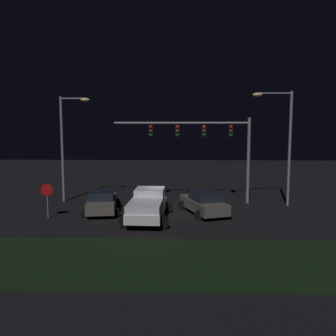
% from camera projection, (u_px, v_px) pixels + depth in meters
% --- Properties ---
extents(ground_plane, '(80.00, 80.00, 0.00)m').
position_uv_depth(ground_plane, '(165.00, 212.00, 23.59)').
color(ground_plane, black).
extents(grass_median, '(25.48, 5.56, 0.10)m').
position_uv_depth(grass_median, '(158.00, 261.00, 14.62)').
color(grass_median, black).
rests_on(grass_median, ground_plane).
extents(pickup_truck, '(3.01, 5.48, 1.80)m').
position_uv_depth(pickup_truck, '(148.00, 204.00, 21.47)').
color(pickup_truck, silver).
rests_on(pickup_truck, ground_plane).
extents(car_sedan, '(3.36, 4.75, 1.51)m').
position_uv_depth(car_sedan, '(204.00, 203.00, 22.93)').
color(car_sedan, '#514C47').
rests_on(car_sedan, ground_plane).
extents(car_sedan_far, '(2.89, 4.61, 1.51)m').
position_uv_depth(car_sedan_far, '(102.00, 202.00, 23.36)').
color(car_sedan_far, '#514C47').
rests_on(car_sedan_far, ground_plane).
extents(traffic_signal_gantry, '(10.32, 0.56, 6.50)m').
position_uv_depth(traffic_signal_gantry, '(204.00, 137.00, 25.96)').
color(traffic_signal_gantry, slate).
rests_on(traffic_signal_gantry, ground_plane).
extents(street_lamp_left, '(2.33, 0.44, 8.11)m').
position_uv_depth(street_lamp_left, '(68.00, 136.00, 26.44)').
color(street_lamp_left, slate).
rests_on(street_lamp_left, ground_plane).
extents(street_lamp_right, '(2.89, 0.44, 8.34)m').
position_uv_depth(street_lamp_right, '(282.00, 134.00, 24.91)').
color(street_lamp_right, slate).
rests_on(street_lamp_right, ground_plane).
extents(stop_sign, '(0.76, 0.08, 2.23)m').
position_uv_depth(stop_sign, '(47.00, 194.00, 21.61)').
color(stop_sign, slate).
rests_on(stop_sign, ground_plane).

